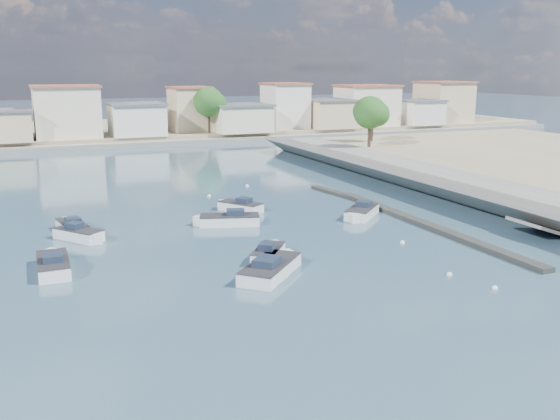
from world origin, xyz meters
The scene contains 16 objects.
ground centered at (0.00, 40.00, 0.00)m, with size 400.00×400.00×0.00m, color #314E63.
seawall_walkway centered at (18.50, 13.00, 0.90)m, with size 5.00×90.00×1.80m, color slate.
breakwater centered at (6.90, 12.69, 0.17)m, with size 2.00×31.02×0.35m.
far_shore_land centered at (0.00, 92.00, 0.70)m, with size 160.00×40.00×1.40m, color gray.
far_shore_quay centered at (0.00, 71.00, 0.40)m, with size 160.00×2.50×0.80m, color slate.
far_town centered at (10.71, 76.92, 4.93)m, with size 113.01×12.80×8.35m.
shore_trees centered at (8.34, 68.11, 6.22)m, with size 74.56×38.32×7.92m.
motorboat_a centered at (-21.24, 9.58, 0.38)m, with size 1.92×5.29×1.48m.
motorboat_b centered at (-7.85, 6.52, 0.38)m, with size 3.41×3.93×1.48m.
motorboat_c centered at (-7.59, 16.45, 0.38)m, with size 5.37×3.18×1.48m.
motorboat_d centered at (3.82, 14.57, 0.38)m, with size 4.54×4.49×1.48m.
motorboat_e centered at (-19.35, 19.01, 0.38)m, with size 2.29×4.67×1.48m.
motorboat_f centered at (-5.04, 20.85, 0.38)m, with size 3.54×4.21×1.48m.
motorboat_g centered at (-18.94, 16.24, 0.38)m, with size 3.54×4.03×1.48m.
motorboat_h centered at (-8.81, 3.62, 0.38)m, with size 5.34×5.48×1.48m.
mooring_buoys centered at (1.07, 13.34, 0.05)m, with size 12.91×35.90×0.37m.
Camera 1 is at (-22.55, -30.36, 12.42)m, focal length 40.00 mm.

